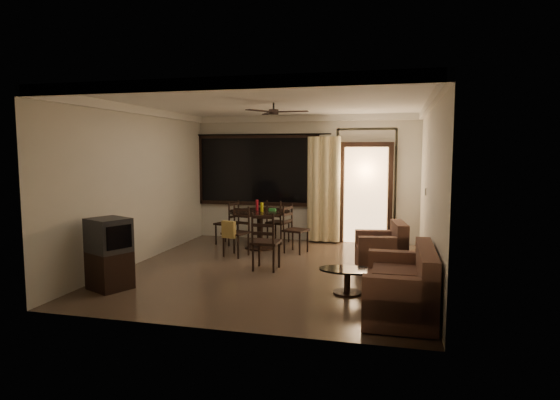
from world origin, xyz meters
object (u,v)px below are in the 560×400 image
(dining_table, at_px, (260,219))
(armchair, at_px, (383,251))
(dining_chair_west, at_px, (227,231))
(tv_cabinet, at_px, (109,254))
(side_chair, at_px, (266,252))
(sofa, at_px, (404,288))
(dining_chair_east, at_px, (296,238))
(coffee_table, at_px, (347,277))
(dining_chair_south, at_px, (236,240))
(dining_chair_north, at_px, (278,230))

(dining_table, xyz_separation_m, armchair, (2.53, -1.24, -0.28))
(dining_chair_west, bearing_deg, armchair, 82.56)
(dining_chair_west, bearing_deg, dining_table, 90.07)
(tv_cabinet, distance_m, side_chair, 2.52)
(dining_chair_west, xyz_separation_m, side_chair, (1.40, -1.91, 0.02))
(armchair, bearing_deg, side_chair, -176.30)
(sofa, distance_m, armchair, 2.16)
(side_chair, bearing_deg, dining_chair_west, -53.13)
(dining_chair_west, xyz_separation_m, dining_chair_east, (1.61, -0.47, 0.00))
(dining_chair_east, xyz_separation_m, coffee_table, (1.27, -2.45, -0.05))
(dining_chair_west, xyz_separation_m, sofa, (3.64, -3.61, 0.05))
(coffee_table, bearing_deg, dining_table, 127.61)
(dining_table, distance_m, side_chair, 1.81)
(dining_chair_west, height_order, coffee_table, dining_chair_west)
(sofa, relative_size, side_chair, 1.54)
(dining_chair_west, distance_m, dining_chair_south, 1.20)
(dining_chair_south, distance_m, sofa, 4.00)
(sofa, relative_size, coffee_table, 1.91)
(armchair, relative_size, coffee_table, 1.13)
(dining_chair_north, relative_size, coffee_table, 1.18)
(dining_table, relative_size, sofa, 0.81)
(tv_cabinet, bearing_deg, sofa, 23.80)
(dining_table, distance_m, coffee_table, 3.42)
(dining_table, relative_size, dining_chair_east, 1.31)
(armchair, bearing_deg, dining_chair_west, 147.14)
(dining_chair_north, bearing_deg, dining_chair_east, 140.04)
(dining_chair_east, relative_size, side_chair, 0.95)
(dining_table, distance_m, tv_cabinet, 3.55)
(side_chair, bearing_deg, dining_table, -69.81)
(armchair, xyz_separation_m, coffee_table, (-0.46, -1.45, -0.10))
(dining_table, xyz_separation_m, dining_chair_south, (-0.24, -0.82, -0.31))
(armchair, distance_m, side_chair, 1.99)
(dining_chair_south, relative_size, tv_cabinet, 0.91)
(dining_chair_north, xyz_separation_m, coffee_table, (1.85, -3.32, -0.05))
(dining_chair_east, distance_m, coffee_table, 2.76)
(dining_chair_south, xyz_separation_m, armchair, (2.78, -0.41, 0.03))
(sofa, xyz_separation_m, coffee_table, (-0.76, 0.69, -0.09))
(dining_chair_west, xyz_separation_m, armchair, (3.34, -1.47, 0.05))
(armchair, bearing_deg, dining_chair_east, 140.92)
(dining_chair_west, height_order, dining_chair_north, same)
(dining_table, distance_m, dining_chair_west, 0.90)
(dining_chair_west, height_order, dining_chair_east, same)
(dining_chair_west, relative_size, tv_cabinet, 0.91)
(dining_chair_west, height_order, tv_cabinet, tv_cabinet)
(sofa, bearing_deg, dining_chair_east, 122.61)
(side_chair, bearing_deg, dining_chair_south, -44.84)
(dining_chair_south, bearing_deg, dining_table, 89.90)
(dining_chair_west, relative_size, sofa, 0.61)
(sofa, bearing_deg, side_chair, 142.48)
(dining_chair_south, height_order, armchair, dining_chair_south)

